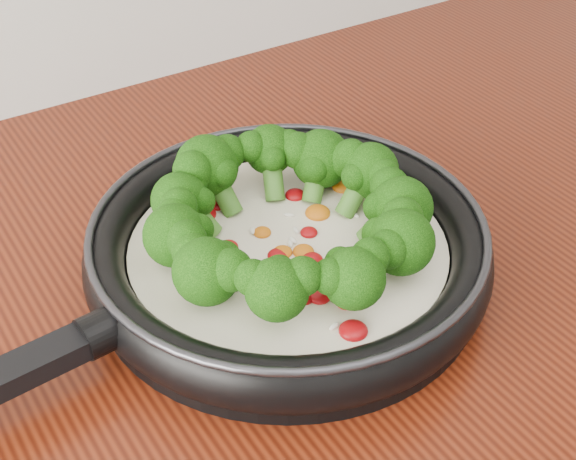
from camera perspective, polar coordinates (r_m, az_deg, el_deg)
skillet at (r=0.68m, az=-0.19°, el=-0.92°), size 0.54×0.36×0.10m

